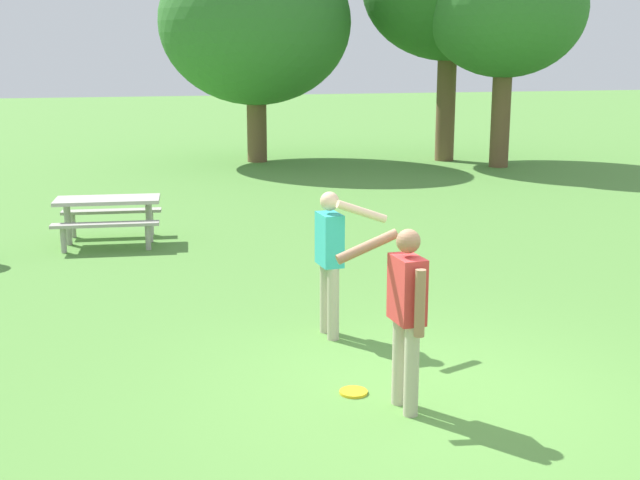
% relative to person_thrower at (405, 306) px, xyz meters
% --- Properties ---
extents(ground_plane, '(120.00, 120.00, 0.00)m').
position_rel_person_thrower_xyz_m(ground_plane, '(0.27, 0.21, -0.96)').
color(ground_plane, '#568E3D').
extents(person_thrower, '(0.68, 0.61, 1.64)m').
position_rel_person_thrower_xyz_m(person_thrower, '(0.00, 0.00, 0.00)').
color(person_thrower, '#B7AD93').
rests_on(person_thrower, ground).
extents(person_catcher, '(0.68, 0.61, 1.64)m').
position_rel_person_thrower_xyz_m(person_catcher, '(-0.03, 2.06, 0.00)').
color(person_catcher, '#B7AD93').
rests_on(person_catcher, ground).
extents(frisbee, '(0.26, 0.26, 0.03)m').
position_rel_person_thrower_xyz_m(frisbee, '(-0.31, 0.46, -0.95)').
color(frisbee, yellow).
rests_on(frisbee, ground).
extents(picnic_table_near, '(1.87, 1.63, 0.77)m').
position_rel_person_thrower_xyz_m(picnic_table_near, '(-2.21, 7.55, -0.40)').
color(picnic_table_near, '#B2ADA3').
rests_on(picnic_table_near, ground).
extents(tree_tall_left, '(5.55, 5.55, 6.39)m').
position_rel_person_thrower_xyz_m(tree_tall_left, '(2.50, 17.57, 3.05)').
color(tree_tall_left, brown).
rests_on(tree_tall_left, ground).
extents(tree_far_right, '(4.41, 4.41, 6.23)m').
position_rel_person_thrower_xyz_m(tree_far_right, '(8.85, 14.46, 3.37)').
color(tree_far_right, brown).
rests_on(tree_far_right, ground).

